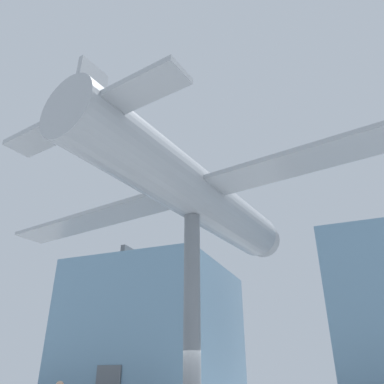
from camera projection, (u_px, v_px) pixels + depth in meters
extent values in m
cube|color=#60849E|center=(156.00, 331.00, 30.61)|extent=(11.42, 12.70, 9.91)
cube|color=#51565B|center=(159.00, 268.00, 32.91)|extent=(0.36, 12.07, 0.60)
cylinder|color=slate|center=(192.00, 313.00, 13.27)|extent=(0.61, 0.61, 7.45)
cylinder|color=#93999E|center=(192.00, 192.00, 15.38)|extent=(4.53, 13.29, 2.15)
cube|color=#93999E|center=(192.00, 192.00, 15.38)|extent=(21.36, 5.62, 0.18)
cube|color=#93999E|center=(87.00, 115.00, 11.08)|extent=(6.92, 2.25, 0.18)
cube|color=#93999E|center=(91.00, 90.00, 11.51)|extent=(0.38, 1.11, 1.86)
cone|color=#93999E|center=(261.00, 239.00, 20.71)|extent=(1.97, 1.31, 1.82)
sphere|color=black|center=(266.00, 242.00, 21.22)|extent=(0.44, 0.44, 0.44)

